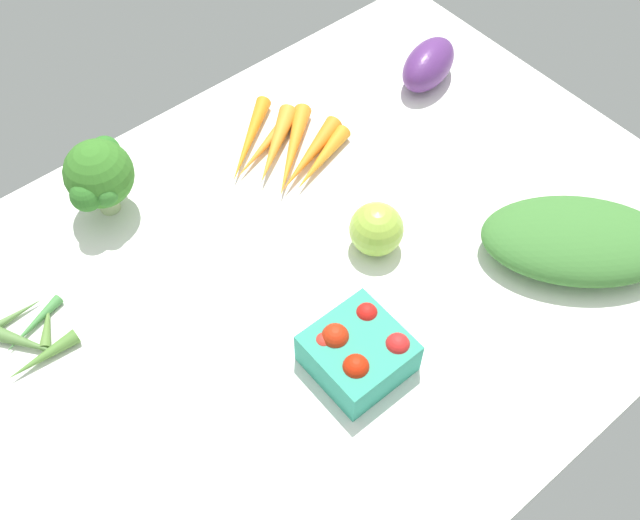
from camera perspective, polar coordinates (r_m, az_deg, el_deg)
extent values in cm
cube|color=white|center=(100.41, 0.00, -1.00)|extent=(104.00, 76.00, 2.00)
ellipsoid|color=#3C7632|center=(103.90, 18.79, 1.40)|extent=(27.93, 27.60, 6.34)
cone|color=#577F40|center=(102.31, -21.93, -3.87)|extent=(7.86, 1.27, 1.25)
cone|color=#528135|center=(97.50, -20.13, -6.87)|extent=(9.29, 1.95, 1.90)
cone|color=#527A3C|center=(99.10, -21.10, -5.86)|extent=(6.27, 8.49, 1.90)
cone|color=#578137|center=(100.04, -19.82, -4.57)|extent=(4.82, 6.49, 1.42)
cone|color=#438440|center=(100.60, -20.78, -4.62)|extent=(9.37, 4.25, 1.38)
cone|color=orange|center=(113.49, -5.36, 8.94)|extent=(14.77, 12.22, 2.36)
cone|color=orange|center=(112.75, -4.15, 8.59)|extent=(14.76, 7.14, 2.12)
cone|color=orange|center=(111.97, -3.38, 8.53)|extent=(13.76, 11.27, 2.92)
cone|color=orange|center=(111.33, -2.11, 8.15)|extent=(15.07, 13.48, 2.63)
cone|color=orange|center=(110.58, -0.81, 7.83)|extent=(15.18, 8.11, 2.75)
cone|color=orange|center=(110.27, 0.07, 7.54)|extent=(13.42, 6.83, 2.41)
cylinder|color=#A9BF84|center=(108.50, -15.65, 4.39)|extent=(2.84, 2.84, 3.59)
sphere|color=#357224|center=(104.69, -16.28, 6.24)|extent=(9.27, 9.27, 9.27)
sphere|color=#2E6D25|center=(102.90, -17.14, 4.66)|extent=(4.32, 4.32, 4.32)
sphere|color=#317029|center=(102.36, -15.77, 4.72)|extent=(3.09, 3.09, 3.09)
sphere|color=#2D7025|center=(106.75, -15.84, 7.87)|extent=(4.18, 4.18, 4.18)
ellipsoid|color=#582C72|center=(123.31, 8.15, 14.34)|extent=(13.27, 9.89, 6.63)
sphere|color=#99BD41|center=(99.24, 4.26, 2.33)|extent=(7.19, 7.19, 7.19)
cube|color=teal|center=(90.04, 2.86, -7.03)|extent=(10.67, 10.67, 5.30)
sphere|color=red|center=(90.18, 3.53, -4.03)|extent=(2.64, 2.64, 2.64)
sphere|color=red|center=(88.24, 1.15, -5.81)|extent=(3.29, 3.29, 3.29)
sphere|color=red|center=(86.46, 2.71, -8.07)|extent=(3.14, 3.14, 3.14)
sphere|color=red|center=(88.30, 5.84, -6.38)|extent=(2.93, 2.93, 2.93)
sphere|color=red|center=(88.48, 0.30, -6.22)|extent=(2.43, 2.43, 2.43)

